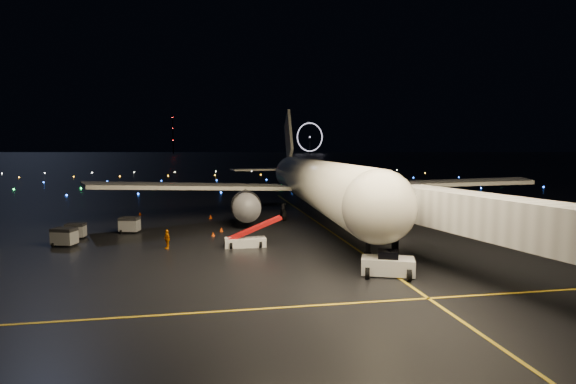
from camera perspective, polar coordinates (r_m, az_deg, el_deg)
name	(u,v)px	position (r m, az deg, el deg)	size (l,w,h in m)	color
ground	(211,161)	(336.77, -9.70, 3.89)	(2000.00, 2000.00, 0.00)	black
lane_centre	(329,230)	(54.41, 5.17, -4.83)	(0.25, 80.00, 0.02)	gold
lane_cross	(162,315)	(28.53, -15.76, -14.81)	(60.00, 0.25, 0.02)	gold
airliner	(312,157)	(63.73, 3.02, 4.47)	(60.53, 57.51, 17.15)	silver
pushback_tug	(388,263)	(36.21, 12.55, -8.76)	(4.03, 2.11, 1.92)	silver
belt_loader	(245,232)	(45.19, -5.46, -5.13)	(5.98, 1.63, 2.90)	silver
crew_c	(167,239)	(45.76, -15.12, -5.80)	(1.12, 0.47, 1.91)	orange
safety_cone_0	(213,234)	(51.17, -9.50, -5.29)	(0.42, 0.42, 0.48)	#E34205
safety_cone_1	(211,217)	(63.67, -9.81, -3.13)	(0.46, 0.46, 0.52)	#E34205
safety_cone_2	(221,230)	(53.75, -8.47, -4.74)	(0.44, 0.44, 0.50)	#E34205
safety_cone_3	(140,213)	(69.38, -18.28, -2.61)	(0.46, 0.46, 0.53)	#E34205
ferris_wheel	(310,138)	(776.11, 2.79, 6.83)	(50.00, 4.00, 52.00)	black
radio_mast	(173,134)	(779.08, -14.41, 7.10)	(1.80, 1.80, 64.00)	black
taxiway_lights	(216,179)	(142.96, -9.18, 1.68)	(164.00, 92.00, 0.36)	black
baggage_cart_0	(130,225)	(55.60, -19.48, -3.97)	(2.13, 1.49, 1.81)	gray
baggage_cart_1	(76,231)	(54.43, -25.36, -4.48)	(1.93, 1.35, 1.64)	gray
baggage_cart_2	(64,237)	(50.63, -26.53, -5.15)	(2.17, 1.52, 1.85)	gray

